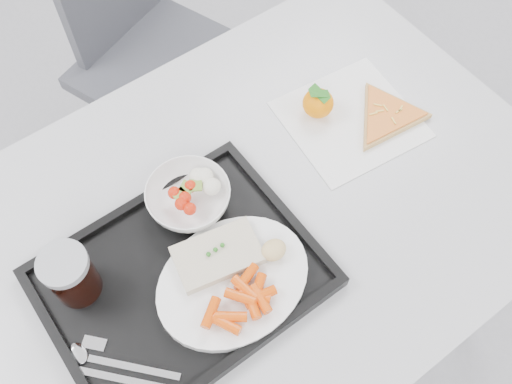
# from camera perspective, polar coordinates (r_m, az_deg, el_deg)

# --- Properties ---
(room) EXTENTS (6.04, 7.04, 2.84)m
(room) POSITION_cam_1_polar(r_m,az_deg,el_deg) (0.39, 22.54, 9.65)
(room) COLOR gray
(room) RESTS_ON ground
(table) EXTENTS (1.20, 0.80, 0.75)m
(table) POSITION_cam_1_polar(r_m,az_deg,el_deg) (1.10, -1.52, -4.23)
(table) COLOR #A5A4A7
(table) RESTS_ON ground
(chair) EXTENTS (0.54, 0.55, 0.93)m
(chair) POSITION_cam_1_polar(r_m,az_deg,el_deg) (1.67, -10.94, 15.81)
(chair) COLOR #3D3E44
(chair) RESTS_ON ground
(tray) EXTENTS (0.45, 0.35, 0.03)m
(tray) POSITION_cam_1_polar(r_m,az_deg,el_deg) (0.99, -7.46, -8.58)
(tray) COLOR black
(tray) RESTS_ON table
(dinner_plate) EXTENTS (0.27, 0.27, 0.02)m
(dinner_plate) POSITION_cam_1_polar(r_m,az_deg,el_deg) (0.97, -2.32, -8.89)
(dinner_plate) COLOR white
(dinner_plate) RESTS_ON tray
(fish_fillet) EXTENTS (0.16, 0.12, 0.03)m
(fish_fillet) POSITION_cam_1_polar(r_m,az_deg,el_deg) (0.97, -3.87, -6.30)
(fish_fillet) COLOR beige
(fish_fillet) RESTS_ON dinner_plate
(bread_roll) EXTENTS (0.05, 0.05, 0.03)m
(bread_roll) POSITION_cam_1_polar(r_m,az_deg,el_deg) (0.96, 1.78, -5.82)
(bread_roll) COLOR tan
(bread_roll) RESTS_ON dinner_plate
(salad_bowl) EXTENTS (0.15, 0.15, 0.05)m
(salad_bowl) POSITION_cam_1_polar(r_m,az_deg,el_deg) (1.03, -6.76, -0.54)
(salad_bowl) COLOR white
(salad_bowl) RESTS_ON tray
(cola_glass) EXTENTS (0.08, 0.08, 0.11)m
(cola_glass) POSITION_cam_1_polar(r_m,az_deg,el_deg) (0.97, -18.05, -7.87)
(cola_glass) COLOR black
(cola_glass) RESTS_ON tray
(cutlery) EXTENTS (0.14, 0.15, 0.01)m
(cutlery) POSITION_cam_1_polar(r_m,az_deg,el_deg) (0.96, -14.63, -16.28)
(cutlery) COLOR silver
(cutlery) RESTS_ON tray
(napkin) EXTENTS (0.28, 0.27, 0.00)m
(napkin) POSITION_cam_1_polar(r_m,az_deg,el_deg) (1.18, 9.39, 7.18)
(napkin) COLOR white
(napkin) RESTS_ON table
(tangerine) EXTENTS (0.07, 0.07, 0.07)m
(tangerine) POSITION_cam_1_polar(r_m,az_deg,el_deg) (1.15, 6.23, 8.84)
(tangerine) COLOR #E3580B
(tangerine) RESTS_ON napkin
(pizza_slice) EXTENTS (0.26, 0.26, 0.02)m
(pizza_slice) POSITION_cam_1_polar(r_m,az_deg,el_deg) (1.19, 12.99, 7.45)
(pizza_slice) COLOR tan
(pizza_slice) RESTS_ON napkin
(carrot_pile) EXTENTS (0.14, 0.09, 0.03)m
(carrot_pile) POSITION_cam_1_polar(r_m,az_deg,el_deg) (0.93, -1.18, -10.67)
(carrot_pile) COLOR #DC4807
(carrot_pile) RESTS_ON dinner_plate
(salad_contents) EXTENTS (0.09, 0.08, 0.03)m
(salad_contents) POSITION_cam_1_polar(r_m,az_deg,el_deg) (1.02, -6.01, 0.50)
(salad_contents) COLOR red
(salad_contents) RESTS_ON salad_bowl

